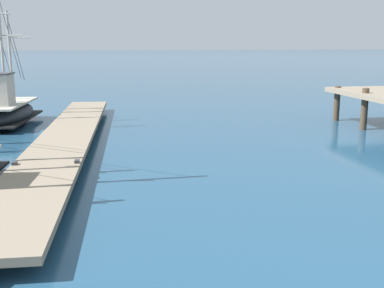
% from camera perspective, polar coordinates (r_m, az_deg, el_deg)
% --- Properties ---
extents(floating_dock, '(2.99, 19.33, 0.53)m').
position_cam_1_polar(floating_dock, '(16.86, -14.87, 0.64)').
color(floating_dock, gray).
rests_on(floating_dock, ground).
extents(fishing_boat_1, '(2.62, 6.00, 6.38)m').
position_cam_1_polar(fishing_boat_1, '(22.41, -21.52, 3.83)').
color(fishing_boat_1, black).
rests_on(fishing_boat_1, ground).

